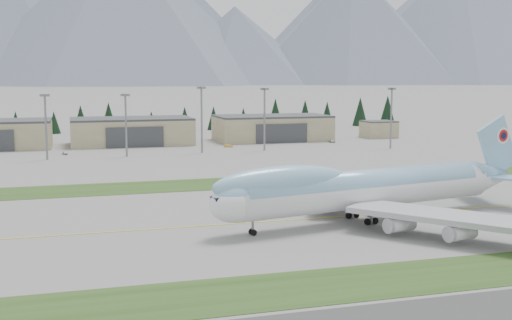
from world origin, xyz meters
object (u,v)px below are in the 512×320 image
object	(u,v)px
service_vehicle_c	(332,142)
hangar_right	(272,128)
boeing_747_freighter	(366,188)
service_vehicle_b	(228,147)
service_vehicle_a	(65,155)
hangar_center	(132,131)

from	to	relation	value
service_vehicle_c	hangar_right	bearing A→B (deg)	141.86
boeing_747_freighter	service_vehicle_b	bearing A→B (deg)	76.43
service_vehicle_a	hangar_right	bearing A→B (deg)	0.97
hangar_right	service_vehicle_a	size ratio (longest dim) A/B	14.71
service_vehicle_a	boeing_747_freighter	bearing A→B (deg)	-83.93
boeing_747_freighter	service_vehicle_a	world-z (taller)	boeing_747_freighter
boeing_747_freighter	hangar_center	bearing A→B (deg)	89.69
hangar_right	service_vehicle_b	world-z (taller)	hangar_right
hangar_right	service_vehicle_c	distance (m)	27.24
hangar_right	hangar_center	bearing A→B (deg)	180.00
hangar_center	service_vehicle_c	size ratio (longest dim) A/B	12.01
boeing_747_freighter	service_vehicle_b	world-z (taller)	boeing_747_freighter
hangar_center	hangar_right	world-z (taller)	same
hangar_right	service_vehicle_c	bearing A→B (deg)	-38.45
service_vehicle_b	hangar_right	bearing A→B (deg)	-25.93
boeing_747_freighter	hangar_right	bearing A→B (deg)	67.71
hangar_center	service_vehicle_b	size ratio (longest dim) A/B	13.43
service_vehicle_b	service_vehicle_c	size ratio (longest dim) A/B	0.89
hangar_center	service_vehicle_a	xyz separation A→B (m)	(-26.14, -29.10, -5.39)
service_vehicle_b	boeing_747_freighter	bearing A→B (deg)	-159.74
hangar_right	service_vehicle_b	bearing A→B (deg)	-138.79
hangar_center	hangar_right	bearing A→B (deg)	0.00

